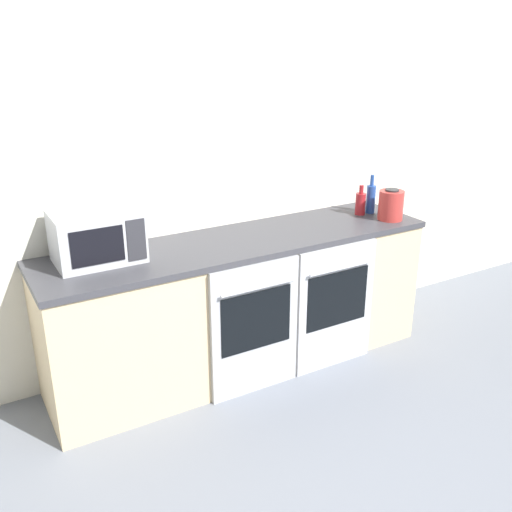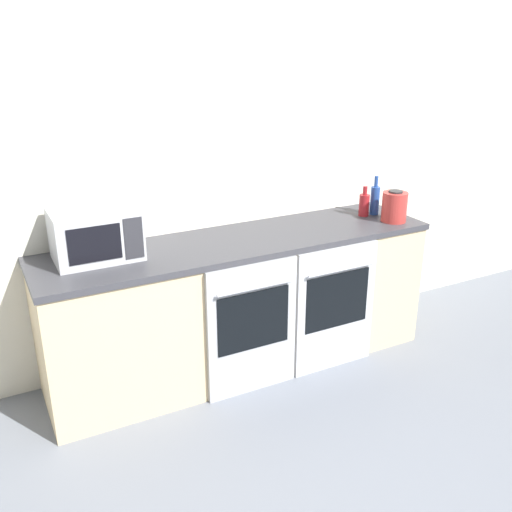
{
  "view_description": "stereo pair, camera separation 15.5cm",
  "coord_description": "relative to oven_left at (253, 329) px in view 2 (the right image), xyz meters",
  "views": [
    {
      "loc": [
        -1.67,
        -1.29,
        2.18
      ],
      "look_at": [
        0.12,
        1.81,
        0.8
      ],
      "focal_mm": 40.0,
      "sensor_mm": 36.0,
      "label": 1
    },
    {
      "loc": [
        -1.54,
        -1.37,
        2.18
      ],
      "look_at": [
        0.12,
        1.81,
        0.8
      ],
      "focal_mm": 40.0,
      "sensor_mm": 36.0,
      "label": 2
    }
  ],
  "objects": [
    {
      "name": "wall_back",
      "position": [
        0.08,
        0.69,
        0.84
      ],
      "size": [
        10.0,
        0.06,
        2.6
      ],
      "color": "silver",
      "rests_on": "ground_plane"
    },
    {
      "name": "counter_back",
      "position": [
        0.08,
        0.34,
        0.01
      ],
      "size": [
        2.67,
        0.67,
        0.94
      ],
      "color": "#D1B789",
      "rests_on": "ground_plane"
    },
    {
      "name": "oven_left",
      "position": [
        0.0,
        0.0,
        0.0
      ],
      "size": [
        0.62,
        0.06,
        0.89
      ],
      "color": "#A8AAAF",
      "rests_on": "ground_plane"
    },
    {
      "name": "oven_right",
      "position": [
        0.63,
        0.0,
        0.0
      ],
      "size": [
        0.62,
        0.06,
        0.89
      ],
      "color": "#B7BABF",
      "rests_on": "ground_plane"
    },
    {
      "name": "microwave",
      "position": [
        -0.82,
        0.42,
        0.63
      ],
      "size": [
        0.5,
        0.36,
        0.31
      ],
      "color": "#B7BABF",
      "rests_on": "counter_back"
    },
    {
      "name": "bottle_blue",
      "position": [
        1.22,
        0.38,
        0.59
      ],
      "size": [
        0.07,
        0.07,
        0.29
      ],
      "color": "#234793",
      "rests_on": "counter_back"
    },
    {
      "name": "bottle_red",
      "position": [
        1.13,
        0.39,
        0.57
      ],
      "size": [
        0.08,
        0.08,
        0.22
      ],
      "color": "maroon",
      "rests_on": "counter_back"
    },
    {
      "name": "kettle",
      "position": [
        1.23,
        0.18,
        0.59
      ],
      "size": [
        0.18,
        0.18,
        0.22
      ],
      "color": "#B2332D",
      "rests_on": "counter_back"
    }
  ]
}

